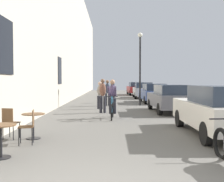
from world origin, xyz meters
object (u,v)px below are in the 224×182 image
Objects in this scene: cafe_chair_mid_toward_wall at (29,124)px; street_lamp at (140,59)px; cafe_chair_mid_toward_street at (10,121)px; cyclist_on_bicycle at (112,100)px; cafe_table_mid at (33,121)px; parked_car_fourth at (143,90)px; parked_car_nearest at (219,110)px; pedestrian_near at (103,94)px; pedestrian_furthest at (113,90)px; cafe_table_near at (1,134)px; pedestrian_far at (108,91)px; parked_car_fifth at (136,88)px; parked_car_second at (170,98)px; parked_car_third at (153,93)px; pedestrian_mid at (100,94)px.

street_lamp reaches higher than cafe_chair_mid_toward_wall.
cyclist_on_bicycle reaches higher than cafe_chair_mid_toward_street.
parked_car_fourth reaches higher than cafe_table_mid.
parked_car_nearest is at bearing 4.59° from cafe_chair_mid_toward_street.
pedestrian_furthest is at bearing 84.69° from pedestrian_near.
cafe_table_near is 12.33m from pedestrian_far.
parked_car_fifth is (2.99, 19.73, -0.02)m from cyclist_on_bicycle.
cafe_chair_mid_toward_street reaches higher than cafe_table_mid.
cyclist_on_bicycle is 3.80m from parked_car_second.
cafe_table_near is 0.41× the size of cyclist_on_bicycle.
parked_car_nearest is at bearing -75.95° from pedestrian_furthest.
cafe_table_near is at bearing -109.50° from street_lamp.
cafe_table_mid is 0.17× the size of parked_car_second.
parked_car_second is 1.01× the size of parked_car_third.
parked_car_nearest is 1.00× the size of parked_car_fourth.
parked_car_third is at bearing 66.44° from cafe_table_mid.
cafe_table_mid is 4.77m from cyclist_on_bicycle.
parked_car_fifth is at bearing 90.44° from parked_car_nearest.
parked_car_second is (3.73, -1.72, -0.15)m from pedestrian_mid.
cafe_chair_mid_toward_wall is 8.84m from parked_car_second.
parked_car_fifth reaches higher than parked_car_second.
cafe_table_near is 8.33m from pedestrian_near.
street_lamp reaches higher than cafe_chair_mid_toward_street.
parked_car_third is at bearing 88.75° from parked_car_second.
parked_car_fifth is at bearing 77.53° from cafe_table_mid.
street_lamp reaches higher than pedestrian_far.
parked_car_nearest is at bearing -83.11° from street_lamp.
parked_car_nearest reaches higher than parked_car_second.
pedestrian_mid is 0.90× the size of pedestrian_furthest.
cyclist_on_bicycle reaches higher than parked_car_fourth.
cafe_table_mid is 0.45× the size of pedestrian_mid.
street_lamp reaches higher than pedestrian_mid.
parked_car_nearest is at bearing -70.76° from pedestrian_far.
parked_car_second is at bearing 50.32° from cafe_table_mid.
pedestrian_furthest is (2.57, 14.49, 0.48)m from cafe_table_near.
pedestrian_far reaches higher than cafe_chair_mid_toward_wall.
cafe_table_mid is 0.41× the size of cyclist_on_bicycle.
cafe_chair_mid_toward_wall is 11.06m from pedestrian_far.
cafe_chair_mid_toward_wall is 14.28m from parked_car_third.
pedestrian_near is at bearing -93.12° from pedestrian_far.
cafe_chair_mid_toward_street is (-0.64, -0.07, -0.00)m from cafe_table_mid.
street_lamp reaches higher than parked_car_second.
cafe_chair_mid_toward_wall is 5.50m from parked_car_nearest.
cafe_chair_mid_toward_street is 8.85m from parked_car_second.
cafe_table_mid is at bearing -113.56° from parked_car_third.
cafe_chair_mid_toward_street is 0.50× the size of pedestrian_furthest.
cafe_table_mid is at bearing 96.46° from cafe_chair_mid_toward_wall.
parked_car_second is at bearing 47.42° from cafe_chair_mid_toward_street.
pedestrian_near is 0.41× the size of parked_car_fourth.
pedestrian_near is 18.07m from parked_car_fifth.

